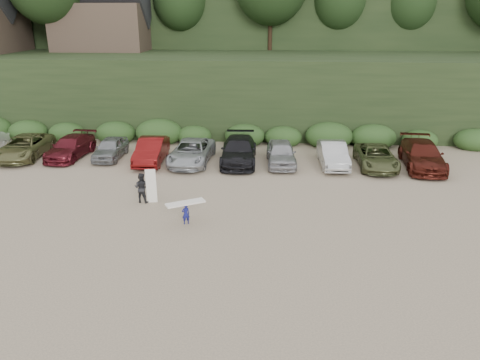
{
  "coord_description": "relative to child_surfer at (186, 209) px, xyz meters",
  "views": [
    {
      "loc": [
        3.57,
        -19.25,
        9.4
      ],
      "look_at": [
        1.89,
        3.0,
        1.3
      ],
      "focal_mm": 35.0,
      "sensor_mm": 36.0,
      "label": 1
    }
  ],
  "objects": [
    {
      "name": "child_surfer",
      "position": [
        0.0,
        0.0,
        0.0
      ],
      "size": [
        1.84,
        1.35,
        1.1
      ],
      "color": "navy",
      "rests_on": "ground"
    },
    {
      "name": "adult_surfer",
      "position": [
        -2.72,
        2.46,
        0.06
      ],
      "size": [
        1.26,
        0.72,
        1.87
      ],
      "color": "black",
      "rests_on": "ground"
    },
    {
      "name": "ground",
      "position": [
        0.45,
        -0.38,
        -0.74
      ],
      "size": [
        120.0,
        120.0,
        0.0
      ],
      "primitive_type": "plane",
      "color": "tan",
      "rests_on": "ground"
    },
    {
      "name": "parked_cars",
      "position": [
        -1.43,
        9.51,
        0.0
      ],
      "size": [
        33.85,
        5.83,
        1.63
      ],
      "color": "#B8B9BD",
      "rests_on": "ground"
    }
  ]
}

